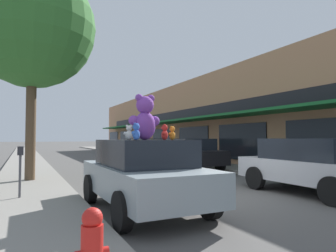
% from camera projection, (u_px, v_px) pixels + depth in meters
% --- Properties ---
extents(ground_plane, '(260.00, 260.00, 0.00)m').
position_uv_depth(ground_plane, '(219.00, 195.00, 8.42)').
color(ground_plane, '#514F4C').
extents(sidewalk_near, '(2.25, 90.00, 0.13)m').
position_uv_depth(sidewalk_near, '(34.00, 211.00, 6.35)').
color(sidewalk_near, gray).
rests_on(sidewalk_near, ground_plane).
extents(sidewalk_far, '(2.25, 90.00, 0.13)m').
position_uv_depth(sidewalk_far, '(330.00, 182.00, 10.49)').
color(sidewalk_far, gray).
rests_on(sidewalk_far, ground_plane).
extents(storefront_row, '(16.62, 41.40, 5.87)m').
position_uv_depth(storefront_row, '(250.00, 123.00, 26.83)').
color(storefront_row, tan).
rests_on(storefront_row, ground_plane).
extents(plush_art_car, '(2.05, 4.10, 1.57)m').
position_uv_depth(plush_art_car, '(144.00, 173.00, 6.67)').
color(plush_art_car, '#8C999E').
rests_on(plush_art_car, ground_plane).
extents(teddy_bear_giant, '(0.74, 0.45, 1.02)m').
position_uv_depth(teddy_bear_giant, '(145.00, 118.00, 6.67)').
color(teddy_bear_giant, purple).
rests_on(teddy_bear_giant, plush_art_car).
extents(teddy_bear_yellow, '(0.25, 0.16, 0.34)m').
position_uv_depth(teddy_bear_yellow, '(146.00, 133.00, 6.98)').
color(teddy_bear_yellow, yellow).
rests_on(teddy_bear_yellow, plush_art_car).
extents(teddy_bear_red, '(0.19, 0.24, 0.32)m').
position_uv_depth(teddy_bear_red, '(165.00, 132.00, 6.03)').
color(teddy_bear_red, red).
rests_on(teddy_bear_red, plush_art_car).
extents(teddy_bear_orange, '(0.22, 0.18, 0.29)m').
position_uv_depth(teddy_bear_orange, '(172.00, 133.00, 6.28)').
color(teddy_bear_orange, orange).
rests_on(teddy_bear_orange, plush_art_car).
extents(teddy_bear_brown, '(0.18, 0.22, 0.30)m').
position_uv_depth(teddy_bear_brown, '(136.00, 134.00, 7.66)').
color(teddy_bear_brown, olive).
rests_on(teddy_bear_brown, plush_art_car).
extents(teddy_bear_white, '(0.24, 0.15, 0.32)m').
position_uv_depth(teddy_bear_white, '(129.00, 133.00, 6.41)').
color(teddy_bear_white, white).
rests_on(teddy_bear_white, plush_art_car).
extents(teddy_bear_blue, '(0.23, 0.21, 0.32)m').
position_uv_depth(teddy_bear_blue, '(136.00, 132.00, 5.55)').
color(teddy_bear_blue, blue).
rests_on(teddy_bear_blue, plush_art_car).
extents(parked_car_far_left, '(2.02, 4.22, 1.60)m').
position_uv_depth(parked_car_far_left, '(311.00, 164.00, 8.65)').
color(parked_car_far_left, '#B7B7BC').
rests_on(parked_car_far_left, ground_plane).
extents(parked_car_far_center, '(2.16, 4.30, 1.57)m').
position_uv_depth(parked_car_far_center, '(188.00, 153.00, 15.07)').
color(parked_car_far_center, black).
rests_on(parked_car_far_center, ground_plane).
extents(parked_car_far_right, '(1.98, 4.73, 1.56)m').
position_uv_depth(parked_car_far_right, '(146.00, 149.00, 20.28)').
color(parked_car_far_right, maroon).
rests_on(parked_car_far_right, ground_plane).
extents(street_tree, '(4.45, 4.45, 7.74)m').
position_uv_depth(street_tree, '(33.00, 27.00, 10.80)').
color(street_tree, brown).
rests_on(street_tree, sidewalk_near).
extents(fire_hydrant, '(0.33, 0.22, 0.79)m').
position_uv_depth(fire_hydrant, '(92.00, 248.00, 2.96)').
color(fire_hydrant, red).
rests_on(fire_hydrant, sidewalk_near).
extents(parking_meter, '(0.14, 0.10, 1.27)m').
position_uv_depth(parking_meter, '(20.00, 165.00, 7.47)').
color(parking_meter, '#4C4C51').
rests_on(parking_meter, sidewalk_near).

